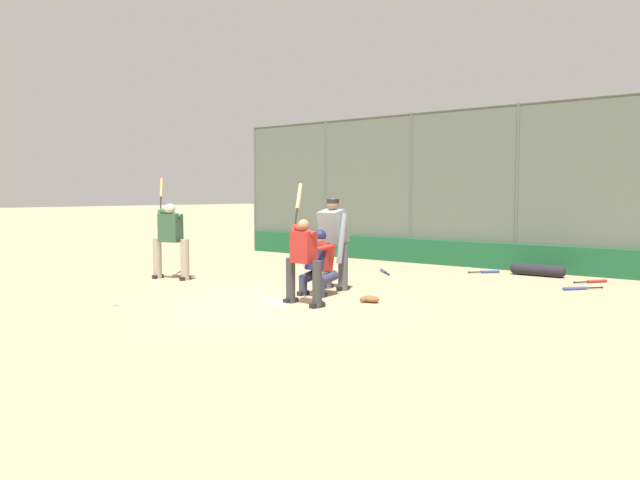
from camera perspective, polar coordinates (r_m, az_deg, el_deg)
The scene contains 16 objects.
ground_plane at distance 10.95m, azimuth -3.86°, elevation -5.75°, with size 160.00×160.00×0.00m, color tan.
home_plate_marker at distance 10.95m, azimuth -3.86°, elevation -5.72°, with size 0.43×0.43×0.01m, color white.
backstop_fence at distance 16.83m, azimuth 12.76°, elevation 5.01°, with size 15.07×0.08×4.14m.
padding_wall at distance 16.81m, azimuth 12.52°, elevation -1.22°, with size 14.69×0.18×0.66m, color #19512D.
bleachers_beyond at distance 20.20m, azimuth 11.69°, elevation 0.42°, with size 10.49×3.05×1.80m.
batter_at_plate at distance 10.61m, azimuth -1.53°, elevation -1.71°, with size 0.93×0.72×2.09m.
catcher_behind_plate at distance 11.67m, azimuth -0.21°, elevation -1.96°, with size 0.65×0.75×1.23m.
umpire_home at distance 12.34m, azimuth 1.24°, elevation -0.05°, with size 0.74×0.48×1.81m.
batter_on_deck at distance 14.23m, azimuth -13.51°, elevation 0.17°, with size 1.15×0.57×2.26m.
spare_bat_near_backstop at distance 15.13m, azimuth 5.87°, elevation -2.87°, with size 0.66×0.68×0.07m.
spare_bat_by_padding at distance 15.52m, azimuth 15.10°, elevation -2.82°, with size 0.56×0.63×0.07m.
spare_bat_third_base_side at distance 14.57m, azimuth 23.80°, elevation -3.48°, with size 0.52×0.73×0.07m.
spare_bat_first_base_side at distance 13.38m, azimuth 22.51°, elevation -4.10°, with size 0.60×0.72×0.07m.
fielding_glove_on_dirt at distance 10.99m, azimuth 4.57°, elevation -5.41°, with size 0.33×0.25×0.12m.
baseball_loose at distance 11.18m, azimuth -18.22°, elevation -5.56°, with size 0.07×0.07×0.07m, color white.
equipment_bag_dugout_side at distance 15.28m, azimuth 19.26°, elevation -2.62°, with size 1.28×0.28×0.28m.
Camera 1 is at (-7.22, 8.01, 1.90)m, focal length 35.00 mm.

